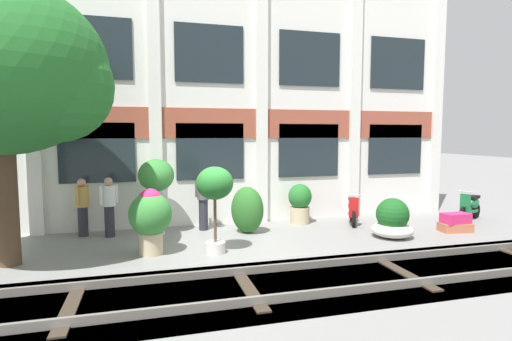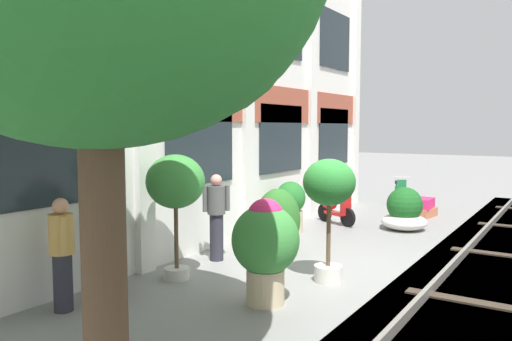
% 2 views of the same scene
% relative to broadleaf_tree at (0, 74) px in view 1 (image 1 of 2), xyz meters
% --- Properties ---
extents(ground_plane, '(80.00, 80.00, 0.00)m').
position_rel_broadleaf_tree_xyz_m(ground_plane, '(4.70, -0.21, -4.00)').
color(ground_plane, gray).
extents(apartment_facade, '(16.39, 0.64, 8.98)m').
position_rel_broadleaf_tree_xyz_m(apartment_facade, '(4.70, 2.93, 0.46)').
color(apartment_facade, silver).
rests_on(apartment_facade, ground).
extents(rail_tracks, '(24.03, 2.80, 0.43)m').
position_rel_broadleaf_tree_xyz_m(rail_tracks, '(4.70, -2.58, -4.13)').
color(rail_tracks, '#423F3A').
rests_on(rail_tracks, ground).
extents(broadleaf_tree, '(4.45, 4.24, 5.89)m').
position_rel_broadleaf_tree_xyz_m(broadleaf_tree, '(0.00, 0.00, 0.00)').
color(broadleaf_tree, '#4C3826').
rests_on(broadleaf_tree, ground).
extents(potted_plant_square_trough, '(0.91, 0.60, 0.53)m').
position_rel_broadleaf_tree_xyz_m(potted_plant_square_trough, '(11.29, -0.05, -3.75)').
color(potted_plant_square_trough, '#B76647').
rests_on(potted_plant_square_trough, ground).
extents(potted_plant_ribbed_drum, '(0.97, 0.97, 1.53)m').
position_rel_broadleaf_tree_xyz_m(potted_plant_ribbed_drum, '(2.89, 0.02, -3.10)').
color(potted_plant_ribbed_drum, tan).
rests_on(potted_plant_ribbed_drum, ground).
extents(potted_plant_wide_bowl, '(1.11, 1.11, 1.06)m').
position_rel_broadleaf_tree_xyz_m(potted_plant_wide_bowl, '(9.18, -0.11, -3.55)').
color(potted_plant_wide_bowl, beige).
rests_on(potted_plant_wide_bowl, ground).
extents(potted_plant_fluted_column, '(0.72, 0.72, 1.23)m').
position_rel_broadleaf_tree_xyz_m(potted_plant_fluted_column, '(7.40, 2.12, -3.34)').
color(potted_plant_fluted_column, tan).
rests_on(potted_plant_fluted_column, ground).
extents(potted_plant_low_pan, '(0.97, 0.97, 2.09)m').
position_rel_broadleaf_tree_xyz_m(potted_plant_low_pan, '(3.07, 1.89, -2.42)').
color(potted_plant_low_pan, beige).
rests_on(potted_plant_low_pan, ground).
extents(potted_plant_terracotta_small, '(0.86, 0.86, 2.03)m').
position_rel_broadleaf_tree_xyz_m(potted_plant_terracotta_small, '(4.34, -0.29, -2.50)').
color(potted_plant_terracotta_small, beige).
rests_on(potted_plant_terracotta_small, ground).
extents(scooter_near_curb, '(0.74, 1.29, 0.98)m').
position_rel_broadleaf_tree_xyz_m(scooter_near_curb, '(8.98, 1.68, -3.56)').
color(scooter_near_curb, black).
rests_on(scooter_near_curb, ground).
extents(scooter_second_parked, '(1.30, 0.74, 0.98)m').
position_rel_broadleaf_tree_xyz_m(scooter_second_parked, '(12.97, 1.17, -3.56)').
color(scooter_second_parked, black).
rests_on(scooter_second_parked, ground).
extents(resident_by_doorway, '(0.43, 0.37, 1.65)m').
position_rel_broadleaf_tree_xyz_m(resident_by_doorway, '(4.38, 2.05, -3.11)').
color(resident_by_doorway, '#282833').
rests_on(resident_by_doorway, ground).
extents(resident_watching_tracks, '(0.46, 0.34, 1.62)m').
position_rel_broadleaf_tree_xyz_m(resident_watching_tracks, '(1.83, 1.95, -3.13)').
color(resident_watching_tracks, '#282833').
rests_on(resident_watching_tracks, ground).
extents(resident_near_plants, '(0.34, 0.48, 1.58)m').
position_rel_broadleaf_tree_xyz_m(resident_near_plants, '(1.12, 2.21, -3.15)').
color(resident_near_plants, '#282833').
rests_on(resident_near_plants, ground).
extents(topiary_hedge, '(1.18, 1.15, 1.31)m').
position_rel_broadleaf_tree_xyz_m(topiary_hedge, '(5.53, 1.38, -3.34)').
color(topiary_hedge, '#286023').
rests_on(topiary_hedge, ground).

